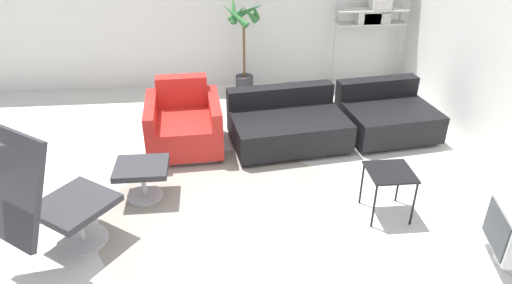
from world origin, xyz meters
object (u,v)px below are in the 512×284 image
(couch_second, at_px, (386,116))
(shelf_unit, at_px, (373,15))
(side_table, at_px, (390,176))
(potted_plant, at_px, (244,48))
(couch_low, at_px, (287,125))
(armchair_red, at_px, (184,126))
(lounge_chair, at_px, (32,188))
(ottoman, at_px, (142,173))

(couch_second, xyz_separation_m, shelf_unit, (0.26, 1.65, 0.87))
(side_table, bearing_deg, potted_plant, 110.08)
(couch_low, distance_m, side_table, 1.67)
(armchair_red, distance_m, side_table, 2.46)
(side_table, xyz_separation_m, shelf_unit, (0.83, 3.28, 0.69))
(lounge_chair, xyz_separation_m, shelf_unit, (3.81, 3.67, 0.36))
(armchair_red, height_order, potted_plant, potted_plant)
(side_table, bearing_deg, ottoman, 167.67)
(lounge_chair, bearing_deg, ottoman, 90.00)
(lounge_chair, relative_size, side_table, 2.73)
(couch_second, distance_m, potted_plant, 2.27)
(ottoman, distance_m, armchair_red, 1.06)
(ottoman, bearing_deg, armchair_red, 69.43)
(couch_second, relative_size, shelf_unit, 0.74)
(ottoman, height_order, couch_second, couch_second)
(armchair_red, relative_size, side_table, 2.00)
(lounge_chair, xyz_separation_m, couch_second, (3.55, 2.01, -0.51))
(couch_second, distance_m, side_table, 1.74)
(ottoman, distance_m, shelf_unit, 4.28)
(armchair_red, xyz_separation_m, couch_low, (1.23, -0.00, -0.06))
(lounge_chair, xyz_separation_m, armchair_red, (1.03, 1.88, -0.46))
(couch_second, bearing_deg, ottoman, 13.76)
(ottoman, xyz_separation_m, side_table, (2.32, -0.51, 0.14))
(ottoman, height_order, couch_low, couch_low)
(side_table, bearing_deg, armchair_red, 142.38)
(lounge_chair, height_order, potted_plant, potted_plant)
(couch_low, bearing_deg, lounge_chair, 32.19)
(shelf_unit, bearing_deg, couch_low, -130.80)
(lounge_chair, distance_m, potted_plant, 3.91)
(lounge_chair, bearing_deg, armchair_red, 97.84)
(lounge_chair, relative_size, potted_plant, 0.86)
(shelf_unit, bearing_deg, couch_second, -98.85)
(armchair_red, bearing_deg, side_table, 139.08)
(lounge_chair, bearing_deg, couch_second, 66.15)
(couch_low, bearing_deg, couch_second, 178.48)
(couch_second, xyz_separation_m, potted_plant, (-1.69, 1.43, 0.49))
(couch_second, relative_size, potted_plant, 0.78)
(side_table, height_order, potted_plant, potted_plant)
(couch_second, bearing_deg, side_table, 63.14)
(lounge_chair, distance_m, couch_second, 4.11)
(lounge_chair, height_order, couch_low, lounge_chair)
(ottoman, relative_size, couch_second, 0.44)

